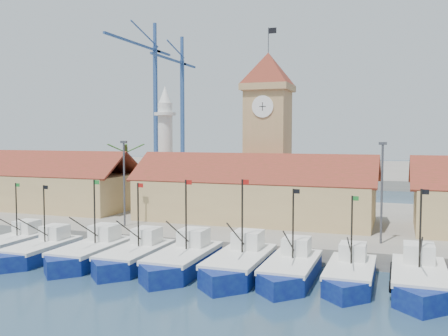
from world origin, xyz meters
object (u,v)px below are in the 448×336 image
at_px(clock_tower, 268,128).
at_px(boat_5, 238,266).
at_px(minaret, 165,145).
at_px(boat_0, 11,245).

bearing_deg(clock_tower, boat_5, -81.10).
distance_m(boat_5, minaret, 32.51).
distance_m(boat_0, boat_5, 22.83).
bearing_deg(clock_tower, boat_0, -130.28).
bearing_deg(minaret, boat_0, -99.68).
relative_size(boat_0, boat_5, 0.86).
bearing_deg(boat_0, minaret, 80.32).
xyz_separation_m(boat_0, clock_tower, (19.21, 22.66, 11.24)).
bearing_deg(boat_5, minaret, 126.55).
relative_size(boat_0, clock_tower, 0.40).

